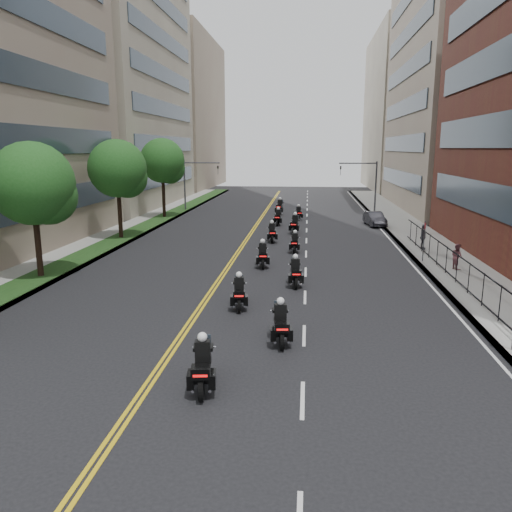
{
  "coord_description": "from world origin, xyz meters",
  "views": [
    {
      "loc": [
        3.22,
        -13.05,
        7.01
      ],
      "look_at": [
        0.54,
        12.88,
        1.34
      ],
      "focal_mm": 35.0,
      "sensor_mm": 36.0,
      "label": 1
    }
  ],
  "objects": [
    {
      "name": "ground",
      "position": [
        0.0,
        0.0,
        0.0
      ],
      "size": [
        160.0,
        160.0,
        0.0
      ],
      "primitive_type": "plane",
      "color": "black",
      "rests_on": "ground"
    },
    {
      "name": "sidewalk_right",
      "position": [
        12.0,
        25.0,
        0.07
      ],
      "size": [
        4.0,
        90.0,
        0.15
      ],
      "primitive_type": "cube",
      "color": "gray",
      "rests_on": "ground"
    },
    {
      "name": "sidewalk_left",
      "position": [
        -12.0,
        25.0,
        0.07
      ],
      "size": [
        4.0,
        90.0,
        0.15
      ],
      "primitive_type": "cube",
      "color": "gray",
      "rests_on": "ground"
    },
    {
      "name": "grass_strip",
      "position": [
        -11.2,
        25.0,
        0.17
      ],
      "size": [
        2.0,
        90.0,
        0.04
      ],
      "primitive_type": "cube",
      "color": "#153714",
      "rests_on": "sidewalk_left"
    },
    {
      "name": "building_right_tan",
      "position": [
        21.48,
        48.0,
        15.0
      ],
      "size": [
        15.11,
        28.0,
        30.0
      ],
      "color": "gray",
      "rests_on": "ground"
    },
    {
      "name": "building_right_far",
      "position": [
        21.5,
        78.0,
        13.0
      ],
      "size": [
        15.0,
        28.0,
        26.0
      ],
      "primitive_type": "cube",
      "color": "gray",
      "rests_on": "ground"
    },
    {
      "name": "building_left_mid",
      "position": [
        -21.98,
        48.0,
        17.0
      ],
      "size": [
        16.11,
        28.0,
        34.0
      ],
      "color": "gray",
      "rests_on": "ground"
    },
    {
      "name": "building_left_far",
      "position": [
        -22.0,
        78.0,
        13.0
      ],
      "size": [
        16.0,
        28.0,
        26.0
      ],
      "primitive_type": "cube",
      "color": "gray",
      "rests_on": "ground"
    },
    {
      "name": "iron_fence",
      "position": [
        11.0,
        12.0,
        0.9
      ],
      "size": [
        0.05,
        28.0,
        1.5
      ],
      "color": "black",
      "rests_on": "sidewalk_right"
    },
    {
      "name": "street_trees",
      "position": [
        -11.05,
        18.61,
        5.13
      ],
      "size": [
        4.4,
        38.4,
        7.98
      ],
      "color": "black",
      "rests_on": "ground"
    },
    {
      "name": "traffic_signal_right",
      "position": [
        9.54,
        42.0,
        3.7
      ],
      "size": [
        4.09,
        0.2,
        5.6
      ],
      "color": "#3F3F44",
      "rests_on": "ground"
    },
    {
      "name": "traffic_signal_left",
      "position": [
        -9.54,
        42.0,
        3.7
      ],
      "size": [
        4.09,
        0.2,
        5.6
      ],
      "color": "#3F3F44",
      "rests_on": "ground"
    },
    {
      "name": "motorcycle_0",
      "position": [
        0.25,
        0.38,
        0.68
      ],
      "size": [
        0.71,
        2.32,
        1.72
      ],
      "rotation": [
        0.0,
        0.0,
        0.14
      ],
      "color": "black",
      "rests_on": "ground"
    },
    {
      "name": "motorcycle_1",
      "position": [
        2.34,
        4.23,
        0.66
      ],
      "size": [
        0.67,
        2.28,
        1.68
      ],
      "rotation": [
        0.0,
        0.0,
        0.12
      ],
      "color": "black",
      "rests_on": "ground"
    },
    {
      "name": "motorcycle_2",
      "position": [
        0.27,
        8.1,
        0.64
      ],
      "size": [
        0.67,
        2.21,
        1.63
      ],
      "rotation": [
        0.0,
        0.0,
        0.13
      ],
      "color": "black",
      "rests_on": "ground"
    },
    {
      "name": "motorcycle_3",
      "position": [
        2.67,
        12.05,
        0.65
      ],
      "size": [
        0.6,
        2.24,
        1.65
      ],
      "rotation": [
        0.0,
        0.0,
        0.08
      ],
      "color": "black",
      "rests_on": "ground"
    },
    {
      "name": "motorcycle_4",
      "position": [
        0.61,
        16.06,
        0.67
      ],
      "size": [
        0.66,
        2.28,
        1.68
      ],
      "rotation": [
        0.0,
        0.0,
        0.11
      ],
      "color": "black",
      "rests_on": "ground"
    },
    {
      "name": "motorcycle_5",
      "position": [
        2.42,
        20.63,
        0.6
      ],
      "size": [
        0.48,
        2.06,
        1.52
      ],
      "rotation": [
        0.0,
        0.0,
        -0.02
      ],
      "color": "black",
      "rests_on": "ground"
    },
    {
      "name": "motorcycle_6",
      "position": [
        0.58,
        24.25,
        0.65
      ],
      "size": [
        0.66,
        2.23,
        1.65
      ],
      "rotation": [
        0.0,
        0.0,
        0.12
      ],
      "color": "black",
      "rests_on": "ground"
    },
    {
      "name": "motorcycle_7",
      "position": [
        2.21,
        28.34,
        0.7
      ],
      "size": [
        0.67,
        2.4,
        1.77
      ],
      "rotation": [
        0.0,
        0.0,
        -0.1
      ],
      "color": "black",
      "rests_on": "ground"
    },
    {
      "name": "motorcycle_8",
      "position": [
        0.55,
        32.65,
        0.67
      ],
      "size": [
        0.54,
        2.29,
        1.69
      ],
      "rotation": [
        0.0,
        0.0,
        -0.04
      ],
      "color": "black",
      "rests_on": "ground"
    },
    {
      "name": "motorcycle_9",
      "position": [
        2.38,
        36.46,
        0.6
      ],
      "size": [
        0.6,
        2.06,
        1.52
      ],
      "rotation": [
        0.0,
        0.0,
        0.12
      ],
      "color": "black",
      "rests_on": "ground"
    },
    {
      "name": "motorcycle_10",
      "position": [
        0.27,
        40.48,
        0.72
      ],
      "size": [
        0.66,
        2.46,
        1.82
      ],
      "rotation": [
        0.0,
        0.0,
        -0.08
      ],
      "color": "black",
      "rests_on": "ground"
    },
    {
      "name": "parked_sedan",
      "position": [
        9.4,
        33.27,
        0.64
      ],
      "size": [
        1.86,
        4.02,
        1.28
      ],
      "primitive_type": "imported",
      "rotation": [
        0.0,
        0.0,
        0.14
      ],
      "color": "black",
      "rests_on": "ground"
    },
    {
      "name": "pedestrian_b",
      "position": [
        11.85,
        16.0,
        0.89
      ],
      "size": [
        0.77,
        0.87,
        1.49
      ],
      "primitive_type": "imported",
      "rotation": [
        0.0,
        0.0,
        1.91
      ],
      "color": "brown",
      "rests_on": "sidewalk_right"
    },
    {
      "name": "pedestrian_c",
      "position": [
        11.2,
        21.77,
        1.01
      ],
      "size": [
        0.69,
        1.09,
        1.73
      ],
      "primitive_type": "imported",
      "rotation": [
        0.0,
        0.0,
        1.29
      ],
      "color": "#45444C",
      "rests_on": "sidewalk_right"
    }
  ]
}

